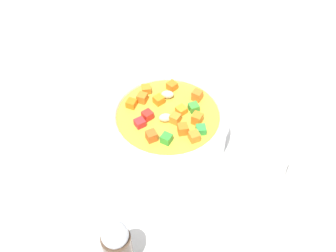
# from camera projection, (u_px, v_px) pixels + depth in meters

# --- Properties ---
(ground_plane) EXTENTS (1.40, 1.40, 0.02)m
(ground_plane) POSITION_uv_depth(u_px,v_px,m) (168.00, 143.00, 0.58)
(ground_plane) COLOR silver
(soup_bowl_main) EXTENTS (0.16, 0.16, 0.06)m
(soup_bowl_main) POSITION_uv_depth(u_px,v_px,m) (168.00, 124.00, 0.55)
(soup_bowl_main) COLOR white
(soup_bowl_main) RESTS_ON ground_plane
(spoon) EXTENTS (0.23, 0.02, 0.01)m
(spoon) POSITION_uv_depth(u_px,v_px,m) (84.00, 93.00, 0.63)
(spoon) COLOR silver
(spoon) RESTS_ON ground_plane
(side_bowl_small) EXTENTS (0.10, 0.10, 0.05)m
(side_bowl_small) POSITION_uv_depth(u_px,v_px,m) (326.00, 184.00, 0.50)
(side_bowl_small) COLOR white
(side_bowl_small) RESTS_ON ground_plane
(pepper_shaker) EXTENTS (0.03, 0.03, 0.09)m
(pepper_shaker) POSITION_uv_depth(u_px,v_px,m) (118.00, 249.00, 0.42)
(pepper_shaker) COLOR #4C3828
(pepper_shaker) RESTS_ON ground_plane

